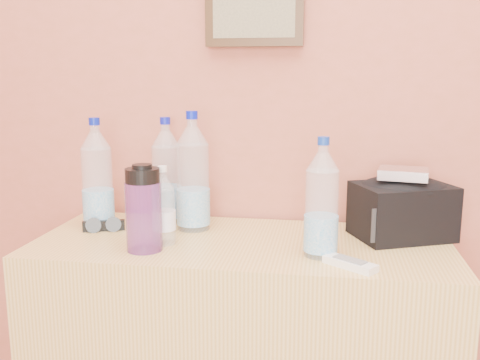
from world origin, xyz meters
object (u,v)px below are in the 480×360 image
object	(u,v)px
foil_packet	(403,173)
pet_large_d	(322,204)
pet_large_c	(193,178)
pet_small	(163,210)
pet_large_b	(167,176)
sunglasses	(104,226)
pet_large_a	(97,179)
dresser	(242,359)
toiletry_bag	(402,208)
ac_remote	(350,264)
nalgene_bottle	(144,208)

from	to	relation	value
foil_packet	pet_large_d	bearing A→B (deg)	-140.11
pet_large_c	pet_small	size ratio (longest dim) A/B	1.64
pet_large_b	sunglasses	world-z (taller)	pet_large_b
pet_large_a	pet_large_b	xyz separation A→B (m)	(0.19, 0.09, -0.00)
pet_large_a	foil_packet	distance (m)	0.90
pet_large_c	pet_large_d	xyz separation A→B (m)	(0.39, -0.19, -0.02)
dresser	toiletry_bag	bearing A→B (deg)	13.59
dresser	sunglasses	bearing A→B (deg)	176.12
pet_large_a	sunglasses	world-z (taller)	pet_large_a
ac_remote	pet_large_a	bearing A→B (deg)	-161.24
ac_remote	toiletry_bag	xyz separation A→B (m)	(0.15, 0.28, 0.08)
pet_large_c	sunglasses	world-z (taller)	pet_large_c
pet_large_c	nalgene_bottle	distance (m)	0.24
pet_large_c	foil_packet	bearing A→B (deg)	-0.24
pet_small	ac_remote	size ratio (longest dim) A/B	1.61
sunglasses	foil_packet	xyz separation A→B (m)	(0.87, 0.06, 0.17)
dresser	foil_packet	world-z (taller)	foil_packet
sunglasses	pet_large_c	bearing A→B (deg)	-5.95
ac_remote	pet_small	bearing A→B (deg)	-155.70
pet_large_c	nalgene_bottle	world-z (taller)	pet_large_c
pet_large_c	pet_small	bearing A→B (deg)	-106.02
pet_large_a	pet_small	size ratio (longest dim) A/B	1.54
nalgene_bottle	pet_small	bearing A→B (deg)	62.19
pet_large_d	sunglasses	xyz separation A→B (m)	(-0.65, 0.12, -0.12)
pet_large_d	foil_packet	xyz separation A→B (m)	(0.22, 0.19, 0.05)
ac_remote	pet_large_d	bearing A→B (deg)	169.91
pet_large_b	ac_remote	size ratio (longest dim) A/B	2.45
pet_large_a	pet_large_b	world-z (taller)	pet_large_a
pet_large_c	pet_small	world-z (taller)	pet_large_c
nalgene_bottle	pet_large_a	bearing A→B (deg)	137.63
pet_large_c	foil_packet	distance (m)	0.61
pet_small	nalgene_bottle	distance (m)	0.07
nalgene_bottle	pet_large_d	bearing A→B (deg)	3.91
pet_large_b	nalgene_bottle	size ratio (longest dim) A/B	1.43
foil_packet	sunglasses	bearing A→B (deg)	-175.79
pet_large_c	pet_large_d	world-z (taller)	pet_large_c
dresser	toiletry_bag	world-z (taller)	toiletry_bag
pet_large_d	toiletry_bag	bearing A→B (deg)	41.57
sunglasses	dresser	bearing A→B (deg)	-24.12
pet_large_b	pet_small	world-z (taller)	pet_large_b
pet_large_d	sunglasses	size ratio (longest dim) A/B	2.51
dresser	pet_large_c	bearing A→B (deg)	149.77
dresser	pet_small	size ratio (longest dim) A/B	5.33
sunglasses	foil_packet	distance (m)	0.89
nalgene_bottle	ac_remote	distance (m)	0.55
pet_large_d	nalgene_bottle	world-z (taller)	pet_large_d
dresser	ac_remote	distance (m)	0.51
pet_large_b	dresser	bearing A→B (deg)	-31.91
pet_small	ac_remote	world-z (taller)	pet_small
dresser	nalgene_bottle	xyz separation A→B (m)	(-0.24, -0.12, 0.48)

